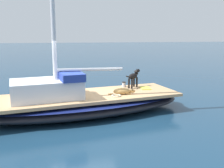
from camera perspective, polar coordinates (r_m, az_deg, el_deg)
name	(u,v)px	position (r m, az deg, el deg)	size (l,w,h in m)	color
ground_plane	(83,114)	(9.19, -6.21, -6.39)	(120.00, 120.00, 0.00)	navy
sailboat_main	(83,104)	(9.09, -6.25, -4.37)	(3.92, 7.59, 0.66)	black
cabin_house	(49,88)	(8.71, -13.45, -0.77)	(1.81, 2.46, 0.84)	silver
dog_tan	(123,91)	(9.04, 2.39, -1.59)	(0.27, 0.95, 0.22)	tan
dog_black	(134,77)	(10.11, 4.70, 1.59)	(0.72, 0.73, 0.70)	black
deck_winch	(124,85)	(10.23, 2.58, -0.11)	(0.16, 0.16, 0.21)	#B7B7BC
coiled_rope	(116,96)	(8.78, 0.93, -2.53)	(0.32, 0.32, 0.04)	beige
deck_towel	(145,88)	(10.06, 7.24, -0.87)	(0.56, 0.36, 0.03)	#D8D14C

